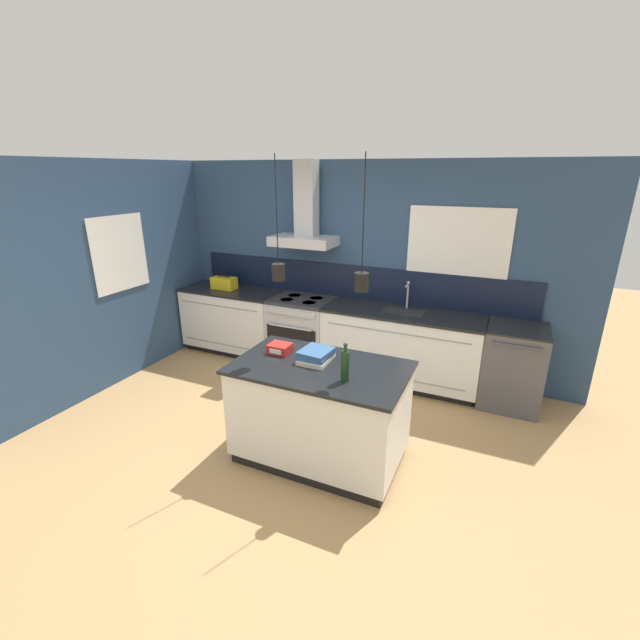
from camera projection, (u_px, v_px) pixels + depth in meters
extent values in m
plane|color=tan|center=(278.00, 441.00, 4.13)|extent=(16.00, 16.00, 0.00)
cube|color=navy|center=(354.00, 268.00, 5.45)|extent=(5.60, 0.06, 2.60)
cube|color=black|center=(352.00, 282.00, 5.47)|extent=(4.42, 0.02, 0.43)
cube|color=white|center=(457.00, 251.00, 4.82)|extent=(1.12, 0.01, 0.96)
cube|color=black|center=(457.00, 250.00, 4.82)|extent=(1.04, 0.01, 0.88)
cube|color=#B5B5BA|center=(304.00, 241.00, 5.33)|extent=(0.80, 0.46, 0.12)
cube|color=#B5B5BA|center=(306.00, 198.00, 5.24)|extent=(0.26, 0.20, 0.90)
cylinder|color=black|center=(277.00, 211.00, 3.39)|extent=(0.01, 0.01, 0.85)
cylinder|color=black|center=(279.00, 272.00, 3.55)|extent=(0.11, 0.11, 0.14)
sphere|color=#F9D18C|center=(279.00, 272.00, 3.55)|extent=(0.06, 0.06, 0.06)
cylinder|color=black|center=(364.00, 215.00, 3.02)|extent=(0.01, 0.01, 0.84)
cylinder|color=black|center=(361.00, 282.00, 3.18)|extent=(0.11, 0.11, 0.14)
sphere|color=#F9D18C|center=(361.00, 282.00, 3.18)|extent=(0.06, 0.06, 0.06)
cube|color=navy|center=(130.00, 271.00, 5.25)|extent=(0.06, 3.80, 2.60)
cube|color=white|center=(120.00, 254.00, 5.02)|extent=(0.01, 0.76, 0.88)
cube|color=black|center=(119.00, 254.00, 5.02)|extent=(0.01, 0.68, 0.80)
cube|color=black|center=(237.00, 346.00, 6.25)|extent=(1.34, 0.56, 0.09)
cube|color=white|center=(233.00, 318.00, 6.07)|extent=(1.38, 0.62, 0.79)
cube|color=gray|center=(218.00, 306.00, 5.71)|extent=(1.22, 0.01, 0.01)
cube|color=gray|center=(222.00, 344.00, 5.89)|extent=(1.22, 0.01, 0.01)
cube|color=black|center=(232.00, 290.00, 5.94)|extent=(1.41, 0.64, 0.03)
cube|color=black|center=(399.00, 377.00, 5.31)|extent=(1.80, 0.56, 0.09)
cube|color=white|center=(401.00, 346.00, 5.13)|extent=(1.85, 0.62, 0.79)
cube|color=gray|center=(395.00, 333.00, 4.77)|extent=(1.63, 0.01, 0.01)
cube|color=gray|center=(392.00, 377.00, 4.96)|extent=(1.63, 0.01, 0.01)
cube|color=black|center=(403.00, 313.00, 5.00)|extent=(1.88, 0.64, 0.03)
cube|color=#262628|center=(404.00, 311.00, 5.04)|extent=(0.48, 0.34, 0.01)
cylinder|color=#B5B5BA|center=(408.00, 295.00, 5.10)|extent=(0.02, 0.02, 0.31)
sphere|color=#B5B5BA|center=(408.00, 283.00, 5.04)|extent=(0.03, 0.03, 0.03)
cylinder|color=#B5B5BA|center=(407.00, 285.00, 5.00)|extent=(0.02, 0.12, 0.02)
cube|color=#B5B5BA|center=(302.00, 333.00, 5.67)|extent=(0.79, 0.62, 0.87)
cube|color=black|center=(291.00, 344.00, 5.40)|extent=(0.68, 0.02, 0.44)
cylinder|color=#B5B5BA|center=(290.00, 327.00, 5.31)|extent=(0.59, 0.02, 0.02)
cube|color=#B5B5BA|center=(290.00, 313.00, 5.26)|extent=(0.68, 0.02, 0.07)
cube|color=#2D2D30|center=(302.00, 300.00, 5.51)|extent=(0.79, 0.60, 0.04)
cylinder|color=black|center=(295.00, 295.00, 5.66)|extent=(0.17, 0.17, 0.00)
cylinder|color=black|center=(316.00, 298.00, 5.54)|extent=(0.17, 0.17, 0.00)
cylinder|color=black|center=(287.00, 300.00, 5.48)|extent=(0.17, 0.17, 0.00)
cylinder|color=black|center=(309.00, 303.00, 5.35)|extent=(0.17, 0.17, 0.00)
cube|color=#4C4C51|center=(512.00, 367.00, 4.66)|extent=(0.62, 0.62, 0.89)
cube|color=black|center=(519.00, 328.00, 4.51)|extent=(0.62, 0.62, 0.02)
cylinder|color=#4C4C51|center=(517.00, 346.00, 4.25)|extent=(0.47, 0.02, 0.02)
cube|color=black|center=(320.00, 451.00, 3.91)|extent=(1.38, 0.81, 0.09)
cube|color=white|center=(320.00, 410.00, 3.77)|extent=(1.44, 0.84, 0.79)
cube|color=black|center=(320.00, 368.00, 3.63)|extent=(1.49, 0.89, 0.03)
cylinder|color=#193319|center=(345.00, 366.00, 3.33)|extent=(0.07, 0.07, 0.25)
cylinder|color=#193319|center=(345.00, 348.00, 3.28)|extent=(0.03, 0.03, 0.06)
cylinder|color=#262628|center=(345.00, 344.00, 3.27)|extent=(0.03, 0.03, 0.01)
cube|color=beige|center=(316.00, 359.00, 3.72)|extent=(0.25, 0.32, 0.04)
cube|color=#335684|center=(316.00, 355.00, 3.72)|extent=(0.25, 0.31, 0.03)
cube|color=#335684|center=(316.00, 352.00, 3.70)|extent=(0.27, 0.30, 0.03)
cube|color=red|center=(280.00, 348.00, 3.87)|extent=(0.19, 0.16, 0.08)
cube|color=white|center=(275.00, 352.00, 3.80)|extent=(0.12, 0.01, 0.04)
cube|color=gold|center=(224.00, 283.00, 5.95)|extent=(0.34, 0.18, 0.16)
cylinder|color=black|center=(224.00, 276.00, 5.92)|extent=(0.20, 0.02, 0.02)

